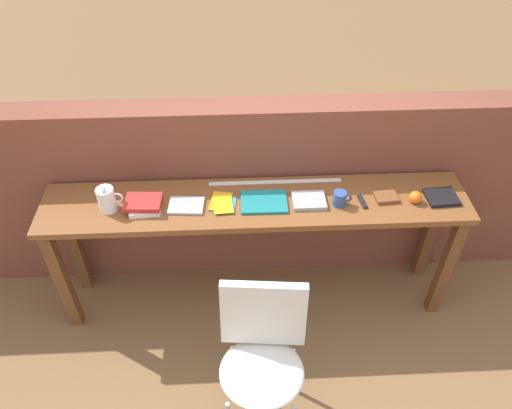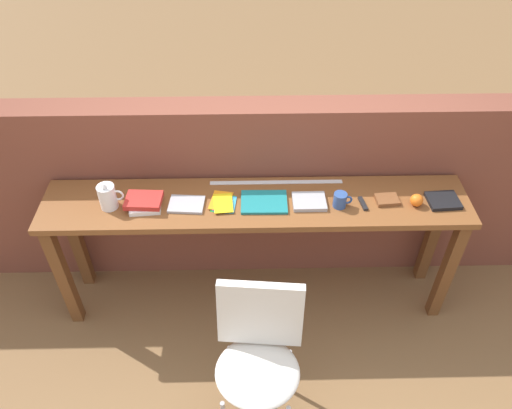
% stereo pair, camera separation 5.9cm
% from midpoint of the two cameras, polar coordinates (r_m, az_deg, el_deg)
% --- Properties ---
extents(ground_plane, '(40.00, 40.00, 0.00)m').
position_cam_midpoint_polar(ground_plane, '(3.37, 0.60, -14.37)').
color(ground_plane, brown).
extents(brick_wall_back, '(6.00, 0.20, 1.32)m').
position_cam_midpoint_polar(brick_wall_back, '(3.30, 0.37, 1.43)').
color(brick_wall_back, brown).
rests_on(brick_wall_back, ground).
extents(sideboard, '(2.50, 0.44, 0.88)m').
position_cam_midpoint_polar(sideboard, '(2.99, 0.54, -1.64)').
color(sideboard, brown).
rests_on(sideboard, ground).
extents(chair_white_moulded, '(0.48, 0.49, 0.89)m').
position_cam_midpoint_polar(chair_white_moulded, '(2.67, 0.93, -16.54)').
color(chair_white_moulded, silver).
rests_on(chair_white_moulded, ground).
extents(pitcher_white, '(0.14, 0.10, 0.18)m').
position_cam_midpoint_polar(pitcher_white, '(2.93, -16.02, 0.87)').
color(pitcher_white, white).
rests_on(pitcher_white, sideboard).
extents(book_stack_leftmost, '(0.21, 0.17, 0.06)m').
position_cam_midpoint_polar(book_stack_leftmost, '(2.91, -12.06, 0.24)').
color(book_stack_leftmost, white).
rests_on(book_stack_leftmost, sideboard).
extents(magazine_cycling, '(0.21, 0.16, 0.02)m').
position_cam_midpoint_polar(magazine_cycling, '(2.89, -7.37, 0.01)').
color(magazine_cycling, '#9E9EA3').
rests_on(magazine_cycling, sideboard).
extents(pamphlet_pile_colourful, '(0.17, 0.20, 0.01)m').
position_cam_midpoint_polar(pamphlet_pile_colourful, '(2.88, -3.22, 0.20)').
color(pamphlet_pile_colourful, green).
rests_on(pamphlet_pile_colourful, sideboard).
extents(book_open_centre, '(0.27, 0.20, 0.02)m').
position_cam_midpoint_polar(book_open_centre, '(2.88, 1.51, 0.28)').
color(book_open_centre, '#19757A').
rests_on(book_open_centre, sideboard).
extents(book_grey_hardcover, '(0.19, 0.16, 0.02)m').
position_cam_midpoint_polar(book_grey_hardcover, '(2.90, 6.68, 0.34)').
color(book_grey_hardcover, '#9E9EA3').
rests_on(book_grey_hardcover, sideboard).
extents(mug, '(0.11, 0.08, 0.09)m').
position_cam_midpoint_polar(mug, '(2.88, 10.20, 0.50)').
color(mug, '#2D4C8C').
rests_on(mug, sideboard).
extents(multitool_folded, '(0.04, 0.11, 0.02)m').
position_cam_midpoint_polar(multitool_folded, '(2.94, 12.67, 0.10)').
color(multitool_folded, black).
rests_on(multitool_folded, sideboard).
extents(leather_journal_brown, '(0.14, 0.11, 0.02)m').
position_cam_midpoint_polar(leather_journal_brown, '(3.00, 15.29, 0.54)').
color(leather_journal_brown, brown).
rests_on(leather_journal_brown, sideboard).
extents(sports_ball_small, '(0.07, 0.07, 0.07)m').
position_cam_midpoint_polar(sports_ball_small, '(3.00, 18.42, 0.47)').
color(sports_ball_small, orange).
rests_on(sports_ball_small, sideboard).
extents(book_repair_rightmost, '(0.19, 0.16, 0.02)m').
position_cam_midpoint_polar(book_repair_rightmost, '(3.09, 21.12, 0.41)').
color(book_repair_rightmost, black).
rests_on(book_repair_rightmost, sideboard).
extents(ruler_metal_back_edge, '(0.80, 0.03, 0.00)m').
position_cam_midpoint_polar(ruler_metal_back_edge, '(3.03, 2.88, 2.55)').
color(ruler_metal_back_edge, silver).
rests_on(ruler_metal_back_edge, sideboard).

